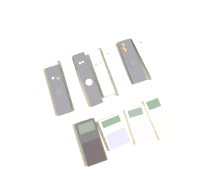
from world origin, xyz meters
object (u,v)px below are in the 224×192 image
object	(u,v)px
remote_3	(102,73)
remote_6	(146,57)
remote_2	(88,79)
calculator_0	(91,142)
calculator_2	(139,124)
remote_1	(73,83)
calculator_1	(115,132)
calculator_3	(159,117)
remote_4	(117,69)
remote_0	(59,90)
remote_5	(131,61)

from	to	relation	value
remote_3	remote_6	world-z (taller)	same
remote_2	calculator_0	bearing A→B (deg)	-106.69
remote_2	calculator_2	bearing A→B (deg)	-63.33
remote_3	remote_6	xyz separation A→B (m)	(0.19, 0.00, -0.00)
remote_1	remote_3	distance (m)	0.11
calculator_1	calculator_3	size ratio (longest dim) A/B	0.75
remote_4	calculator_1	bearing A→B (deg)	-111.44
remote_2	calculator_0	xyz separation A→B (m)	(-0.07, -0.23, 0.00)
remote_3	remote_0	bearing A→B (deg)	-178.04
remote_1	remote_6	bearing A→B (deg)	2.72
remote_4	calculator_2	size ratio (longest dim) A/B	1.52
calculator_0	calculator_2	size ratio (longest dim) A/B	1.17
remote_4	remote_5	xyz separation A→B (m)	(0.07, 0.01, -0.00)
calculator_0	calculator_2	bearing A→B (deg)	0.63
remote_1	calculator_3	distance (m)	0.35
calculator_0	remote_3	bearing A→B (deg)	63.26
remote_4	calculator_2	bearing A→B (deg)	-89.14
remote_3	calculator_0	bearing A→B (deg)	-117.14
remote_2	calculator_0	world-z (taller)	same
remote_2	calculator_1	size ratio (longest dim) A/B	1.84
remote_6	calculator_0	size ratio (longest dim) A/B	1.18
remote_1	remote_3	size ratio (longest dim) A/B	1.14
calculator_1	remote_0	bearing A→B (deg)	120.63
remote_0	remote_6	world-z (taller)	remote_6
calculator_2	calculator_1	bearing A→B (deg)	179.63
calculator_0	calculator_3	distance (m)	0.27
remote_1	remote_5	size ratio (longest dim) A/B	1.16
calculator_0	remote_1	bearing A→B (deg)	89.34
remote_0	remote_1	distance (m)	0.06
remote_2	remote_1	bearing A→B (deg)	176.35
remote_1	calculator_2	world-z (taller)	remote_1
calculator_0	calculator_3	size ratio (longest dim) A/B	1.02
calculator_2	remote_3	bearing A→B (deg)	108.36
remote_1	calculator_3	world-z (taller)	remote_1
calculator_1	calculator_3	world-z (taller)	calculator_1
calculator_2	calculator_3	size ratio (longest dim) A/B	0.87
remote_4	calculator_2	world-z (taller)	remote_4
remote_5	remote_3	bearing A→B (deg)	-175.14
calculator_3	calculator_0	bearing A→B (deg)	178.36
remote_3	calculator_2	bearing A→B (deg)	-73.81
remote_5	remote_6	bearing A→B (deg)	-2.59
remote_0	calculator_0	distance (m)	0.23
remote_1	remote_3	world-z (taller)	remote_3
remote_5	calculator_0	bearing A→B (deg)	-135.16
calculator_1	remote_1	bearing A→B (deg)	108.03
remote_1	calculator_3	xyz separation A→B (m)	(0.26, -0.24, -0.00)
calculator_2	remote_0	bearing A→B (deg)	139.19
remote_4	remote_5	size ratio (longest dim) A/B	1.14
remote_5	calculator_2	bearing A→B (deg)	-103.62
remote_3	remote_5	size ratio (longest dim) A/B	1.02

